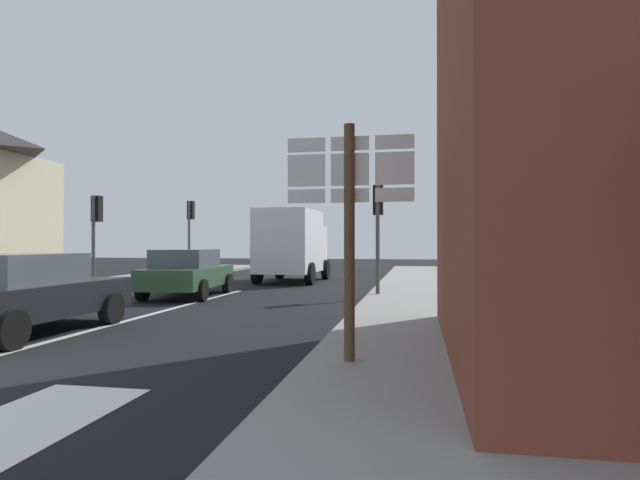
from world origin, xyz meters
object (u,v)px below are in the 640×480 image
delivery_truck (292,244)px  traffic_light_near_left (96,220)px  sedan_near (23,293)px  traffic_light_far_left (190,221)px  traffic_light_near_right (378,214)px  sedan_far (188,272)px  route_sign_post (350,217)px

delivery_truck → traffic_light_near_left: bearing=-136.7°
sedan_near → traffic_light_far_left: (-3.97, 15.81, 2.01)m
traffic_light_near_left → delivery_truck: bearing=43.3°
traffic_light_near_right → traffic_light_near_left: (-9.84, 0.56, -0.08)m
sedan_far → route_sign_post: route_sign_post is taller
traffic_light_near_right → sedan_near: bearing=-127.8°
sedan_far → traffic_light_far_left: bearing=114.1°
traffic_light_near_right → traffic_light_far_left: 12.84m
sedan_near → route_sign_post: (6.17, -1.59, 1.24)m
sedan_far → delivery_truck: 6.95m
delivery_truck → traffic_light_near_right: bearing=-55.4°
route_sign_post → traffic_light_far_left: traffic_light_far_left is taller
delivery_truck → route_sign_post: bearing=-73.7°
sedan_near → delivery_truck: bearing=82.6°
sedan_near → traffic_light_near_right: size_ratio=1.23×
traffic_light_far_left → route_sign_post: bearing=-59.8°
route_sign_post → traffic_light_near_left: (-10.14, 9.71, 0.45)m
route_sign_post → traffic_light_far_left: bearing=120.2°
sedan_near → sedan_far: 6.87m
traffic_light_near_left → route_sign_post: bearing=-43.8°
sedan_near → traffic_light_far_left: bearing=104.1°
delivery_truck → traffic_light_near_right: traffic_light_near_right is taller
traffic_light_near_left → traffic_light_far_left: bearing=90.0°
sedan_far → traffic_light_near_left: size_ratio=1.31×
traffic_light_near_left → traffic_light_far_left: traffic_light_far_left is taller
sedan_near → sedan_far: (0.02, 6.87, 0.00)m
sedan_far → route_sign_post: 10.53m
sedan_far → traffic_light_near_right: traffic_light_near_right is taller
traffic_light_near_left → traffic_light_far_left: (0.00, 7.69, 0.32)m
sedan_near → traffic_light_near_left: bearing=116.1°
delivery_truck → traffic_light_near_left: (-5.73, -5.41, 0.81)m
sedan_near → traffic_light_near_right: 9.74m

